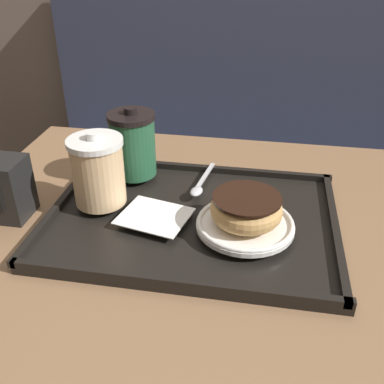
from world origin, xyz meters
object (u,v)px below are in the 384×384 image
Objects in this scene: coffee_cup_rear at (133,144)px; spoon at (200,187)px; coffee_cup_front at (97,172)px; donut_chocolate_glazed at (246,209)px.

coffee_cup_rear is 0.16m from spoon.
spoon is at bearing -16.35° from coffee_cup_rear.
coffee_cup_front is 0.27m from donut_chocolate_glazed.
coffee_cup_front is at bearing -104.24° from coffee_cup_rear.
coffee_cup_front reaches higher than donut_chocolate_glazed.
spoon is at bearing 24.48° from coffee_cup_front.
spoon is (0.17, 0.08, -0.06)m from coffee_cup_front.
spoon is (0.14, -0.04, -0.06)m from coffee_cup_rear.
spoon is at bearing 129.91° from donut_chocolate_glazed.
coffee_cup_front is at bearing 172.37° from donut_chocolate_glazed.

